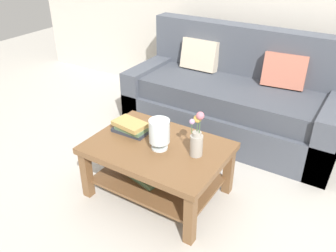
# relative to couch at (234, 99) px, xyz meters

# --- Properties ---
(ground_plane) EXTENTS (10.00, 10.00, 0.00)m
(ground_plane) POSITION_rel_couch_xyz_m (-0.11, -0.98, -0.36)
(ground_plane) COLOR #B7B2A8
(couch) EXTENTS (2.15, 0.90, 1.06)m
(couch) POSITION_rel_couch_xyz_m (0.00, 0.00, 0.00)
(couch) COLOR #474C56
(couch) RESTS_ON ground
(coffee_table) EXTENTS (1.05, 0.75, 0.46)m
(coffee_table) POSITION_rel_couch_xyz_m (-0.10, -1.28, -0.04)
(coffee_table) COLOR brown
(coffee_table) RESTS_ON ground
(book_stack_main) EXTENTS (0.29, 0.20, 0.09)m
(book_stack_main) POSITION_rel_couch_xyz_m (-0.39, -1.23, 0.14)
(book_stack_main) COLOR #2D333D
(book_stack_main) RESTS_ON coffee_table
(glass_hurricane_vase) EXTENTS (0.16, 0.16, 0.24)m
(glass_hurricane_vase) POSITION_rel_couch_xyz_m (-0.06, -1.31, 0.24)
(glass_hurricane_vase) COLOR silver
(glass_hurricane_vase) RESTS_ON coffee_table
(flower_pitcher) EXTENTS (0.10, 0.10, 0.36)m
(flower_pitcher) POSITION_rel_couch_xyz_m (0.21, -1.24, 0.23)
(flower_pitcher) COLOR #9E998E
(flower_pitcher) RESTS_ON coffee_table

